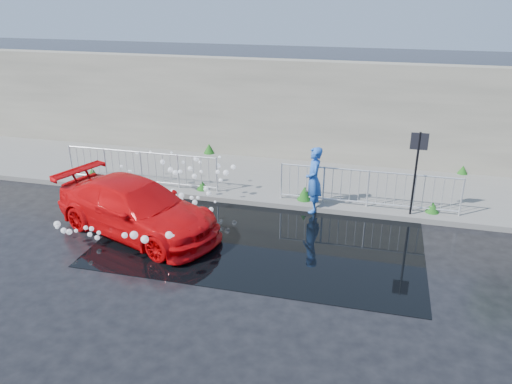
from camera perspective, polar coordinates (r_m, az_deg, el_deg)
ground at (r=12.15m, az=-2.72°, el=-7.13°), size 90.00×90.00×0.00m
pavement at (r=16.51m, az=2.32°, el=1.44°), size 30.00×4.00×0.15m
curb at (r=14.70m, az=0.67°, el=-1.25°), size 30.00×0.25×0.16m
retaining_wall at (r=18.04m, az=3.91°, el=9.31°), size 30.00×0.60×3.50m
puddle at (r=12.87m, az=0.72°, el=-5.25°), size 8.00×5.00×0.01m
sign_post at (r=13.89m, az=17.92°, el=3.45°), size 0.45×0.06×2.50m
railing_left at (r=16.11m, az=-12.99°, el=2.82°), size 5.05×0.05×1.10m
railing_right at (r=14.42m, az=12.68°, el=0.51°), size 5.05×0.05×1.10m
weeds at (r=16.00m, az=0.68°, el=1.74°), size 12.17×3.93×0.42m
water_spray at (r=13.76m, az=-10.10°, el=-0.52°), size 3.60×5.75×1.06m
red_car at (r=13.25m, az=-13.48°, el=-1.79°), size 5.12×3.41×1.38m
person at (r=14.12m, az=6.61°, el=1.39°), size 0.61×0.78×1.90m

